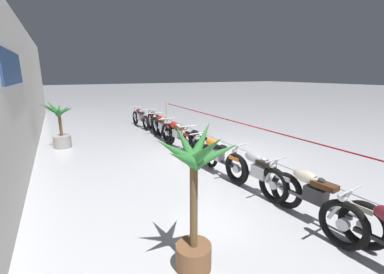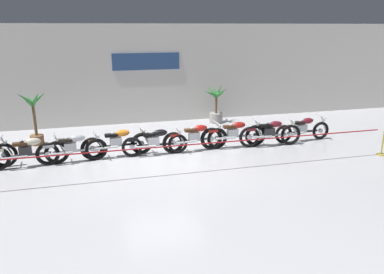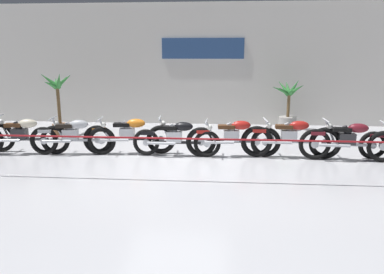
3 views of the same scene
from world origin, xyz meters
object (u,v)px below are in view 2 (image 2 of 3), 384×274
(stanchion_far_left, at_px, (114,155))
(potted_palm_left_of_row, at_px, (216,106))
(stanchion_mid_left, at_px, (382,144))
(motorcycle_maroon_7, at_px, (271,133))
(motorcycle_silver_2, at_px, (73,148))
(motorcycle_maroon_8, at_px, (303,129))
(potted_palm_right_of_row, at_px, (34,118))
(motorcycle_red_6, at_px, (234,135))
(motorcycle_cream_1, at_px, (28,152))
(motorcycle_orange_3, at_px, (118,143))
(motorcycle_black_4, at_px, (155,142))
(motorcycle_red_5, at_px, (196,138))

(stanchion_far_left, bearing_deg, potted_palm_left_of_row, 49.56)
(stanchion_mid_left, bearing_deg, motorcycle_maroon_7, 150.14)
(motorcycle_silver_2, height_order, motorcycle_maroon_7, motorcycle_maroon_7)
(motorcycle_maroon_8, bearing_deg, stanchion_mid_left, -49.79)
(motorcycle_maroon_7, distance_m, potted_palm_right_of_row, 8.35)
(stanchion_mid_left, bearing_deg, motorcycle_red_6, 156.24)
(motorcycle_maroon_7, relative_size, potted_palm_left_of_row, 1.34)
(stanchion_mid_left, bearing_deg, potted_palm_left_of_row, 125.71)
(motorcycle_cream_1, distance_m, stanchion_far_left, 3.04)
(motorcycle_silver_2, relative_size, potted_palm_left_of_row, 1.26)
(motorcycle_cream_1, xyz_separation_m, motorcycle_maroon_7, (7.97, 0.05, 0.01))
(motorcycle_red_6, bearing_deg, motorcycle_cream_1, -178.22)
(motorcycle_cream_1, height_order, stanchion_mid_left, stanchion_mid_left)
(motorcycle_orange_3, xyz_separation_m, motorcycle_black_4, (1.21, -0.14, -0.01))
(motorcycle_orange_3, xyz_separation_m, motorcycle_maroon_7, (5.30, -0.22, 0.01))
(potted_palm_left_of_row, xyz_separation_m, stanchion_far_left, (-4.69, -5.50, 0.03))
(motorcycle_cream_1, distance_m, motorcycle_black_4, 3.88)
(motorcycle_maroon_8, bearing_deg, motorcycle_silver_2, -178.49)
(motorcycle_cream_1, height_order, motorcycle_maroon_8, motorcycle_cream_1)
(potted_palm_right_of_row, height_order, stanchion_mid_left, potted_palm_right_of_row)
(potted_palm_left_of_row, bearing_deg, stanchion_far_left, -130.44)
(motorcycle_maroon_8, bearing_deg, motorcycle_red_6, -178.28)
(motorcycle_red_5, height_order, motorcycle_maroon_7, motorcycle_maroon_7)
(motorcycle_orange_3, height_order, motorcycle_maroon_7, motorcycle_maroon_7)
(potted_palm_right_of_row, bearing_deg, motorcycle_black_4, -29.31)
(motorcycle_red_6, bearing_deg, motorcycle_silver_2, -178.60)
(motorcycle_maroon_7, height_order, motorcycle_maroon_8, motorcycle_maroon_7)
(motorcycle_red_6, bearing_deg, motorcycle_red_5, -179.58)
(motorcycle_maroon_7, bearing_deg, motorcycle_cream_1, -179.65)
(motorcycle_cream_1, relative_size, potted_palm_right_of_row, 1.19)
(stanchion_mid_left, bearing_deg, motorcycle_maroon_8, 130.21)
(stanchion_mid_left, bearing_deg, motorcycle_black_4, 165.42)
(stanchion_far_left, distance_m, stanchion_mid_left, 8.66)
(motorcycle_cream_1, distance_m, motorcycle_orange_3, 2.68)
(potted_palm_left_of_row, bearing_deg, motorcycle_cream_1, -152.33)
(motorcycle_cream_1, height_order, stanchion_far_left, stanchion_far_left)
(motorcycle_red_6, bearing_deg, motorcycle_orange_3, 179.17)
(potted_palm_left_of_row, bearing_deg, stanchion_mid_left, -54.29)
(motorcycle_cream_1, height_order, motorcycle_red_6, motorcycle_red_6)
(motorcycle_orange_3, xyz_separation_m, motorcycle_red_6, (3.98, -0.06, 0.01))
(motorcycle_maroon_8, distance_m, potted_palm_left_of_row, 4.13)
(motorcycle_orange_3, distance_m, potted_palm_right_of_row, 3.46)
(motorcycle_cream_1, bearing_deg, potted_palm_left_of_row, 27.67)
(potted_palm_right_of_row, height_order, stanchion_far_left, potted_palm_right_of_row)
(motorcycle_cream_1, xyz_separation_m, motorcycle_maroon_8, (9.38, 0.29, -0.01))
(motorcycle_maroon_7, bearing_deg, motorcycle_black_4, 178.93)
(motorcycle_orange_3, xyz_separation_m, stanchion_far_left, (-0.21, -2.02, 0.30))
(motorcycle_maroon_7, height_order, potted_palm_left_of_row, potted_palm_left_of_row)
(motorcycle_red_6, xyz_separation_m, motorcycle_maroon_8, (2.73, 0.08, -0.02))
(motorcycle_maroon_7, bearing_deg, potted_palm_right_of_row, 164.10)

